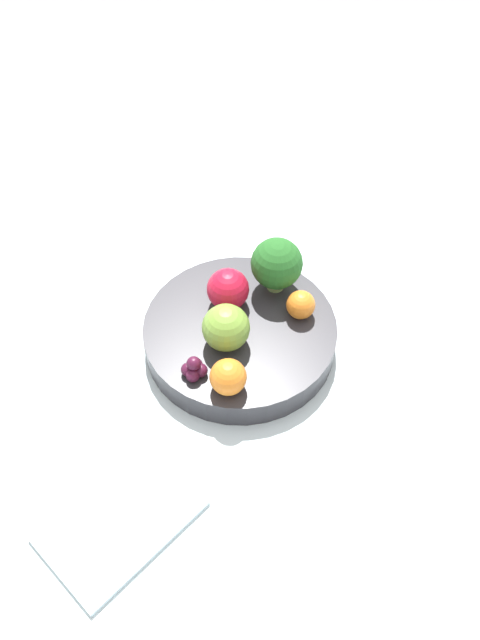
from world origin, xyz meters
TOP-DOWN VIEW (x-y plane):
  - ground_plane at (0.00, 0.00)m, footprint 6.00×6.00m
  - table_surface at (0.00, 0.00)m, footprint 1.20×1.20m
  - bowl at (0.00, 0.00)m, footprint 0.23×0.23m
  - broccoli at (0.07, -0.02)m, footprint 0.06×0.06m
  - apple_red at (-0.03, 0.01)m, footprint 0.05×0.05m
  - apple_green at (0.03, 0.02)m, footprint 0.05×0.05m
  - orange_front at (-0.09, -0.02)m, footprint 0.04×0.04m
  - orange_back at (0.04, -0.06)m, footprint 0.03×0.03m
  - grape_cluster at (-0.08, 0.03)m, footprint 0.03×0.03m
  - napkin at (-0.25, 0.04)m, footprint 0.18×0.16m

SIDE VIEW (x-z plane):
  - ground_plane at x=0.00m, z-range 0.00..0.00m
  - table_surface at x=0.00m, z-range 0.00..0.02m
  - napkin at x=-0.25m, z-range 0.02..0.03m
  - bowl at x=0.00m, z-range 0.02..0.06m
  - grape_cluster at x=-0.08m, z-range 0.05..0.08m
  - orange_back at x=0.04m, z-range 0.06..0.09m
  - orange_front at x=-0.09m, z-range 0.06..0.10m
  - apple_green at x=0.03m, z-range 0.06..0.11m
  - apple_red at x=-0.03m, z-range 0.06..0.11m
  - broccoli at x=0.07m, z-range 0.06..0.13m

